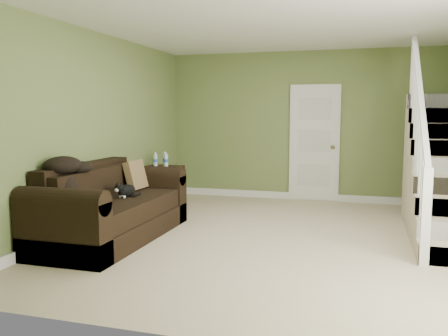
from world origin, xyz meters
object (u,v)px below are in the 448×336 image
Objects in this scene: sofa at (110,210)px; banana at (98,205)px; side_table at (163,186)px; cat at (126,191)px.

sofa is 12.40× the size of banana.
banana is at bearing -73.05° from sofa.
side_table is 4.79× the size of banana.
sofa reaches higher than side_table.
sofa is 2.00m from side_table.
sofa is at bearing -84.57° from side_table.
banana is at bearing -82.09° from side_table.
banana is (0.16, -0.53, 0.17)m from sofa.
banana is (0.35, -2.52, 0.18)m from side_table.
sofa is 0.30m from cat.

